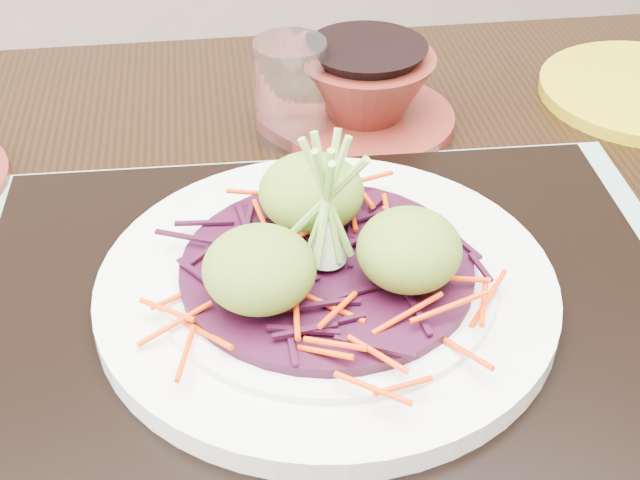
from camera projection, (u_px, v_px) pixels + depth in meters
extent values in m
cube|color=black|center=(367.00, 330.00, 0.60)|extent=(1.35, 0.95, 0.04)
cube|color=#87AFA0|center=(326.00, 324.00, 0.57)|extent=(0.54, 0.44, 0.00)
cube|color=black|center=(326.00, 310.00, 0.56)|extent=(0.47, 0.37, 0.02)
cylinder|color=white|center=(327.00, 289.00, 0.55)|extent=(0.28, 0.28, 0.02)
cylinder|color=white|center=(327.00, 277.00, 0.54)|extent=(0.21, 0.21, 0.01)
cylinder|color=#31091C|center=(327.00, 268.00, 0.54)|extent=(0.18, 0.18, 0.01)
ellipsoid|color=olive|center=(260.00, 270.00, 0.50)|extent=(0.07, 0.07, 0.05)
ellipsoid|color=olive|center=(409.00, 250.00, 0.51)|extent=(0.07, 0.07, 0.05)
ellipsoid|color=olive|center=(312.00, 192.00, 0.56)|extent=(0.07, 0.07, 0.05)
cylinder|color=white|center=(291.00, 90.00, 0.73)|extent=(0.08, 0.08, 0.09)
cylinder|color=#5C1D16|center=(364.00, 120.00, 0.77)|extent=(0.19, 0.19, 0.01)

